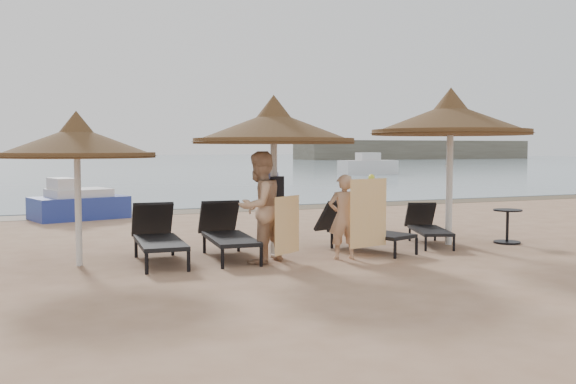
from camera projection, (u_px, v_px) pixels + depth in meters
name	position (u px, v px, depth m)	size (l,w,h in m)	color
ground	(311.00, 265.00, 10.44)	(160.00, 160.00, 0.00)	tan
sea	(60.00, 162.00, 84.24)	(200.00, 140.00, 0.03)	gray
wet_sand_strip	(181.00, 211.00, 19.11)	(200.00, 1.60, 0.01)	brown
palapa_left	(77.00, 143.00, 10.26)	(2.52, 2.52, 2.50)	silver
palapa_center	(274.00, 128.00, 11.13)	(2.85, 2.85, 2.83)	silver
palapa_right	(450.00, 120.00, 12.47)	(3.11, 3.11, 3.08)	silver
lounger_far_left	(158.00, 236.00, 10.83)	(0.83, 2.16, 0.95)	black
lounger_near_left	(227.00, 232.00, 11.26)	(0.87, 2.16, 0.94)	black
lounger_near_right	(360.00, 228.00, 12.02)	(1.30, 2.12, 0.90)	black
lounger_far_right	(427.00, 226.00, 12.76)	(1.15, 1.84, 0.78)	black
side_table	(507.00, 227.00, 12.80)	(0.56, 0.56, 0.68)	black
person_left	(260.00, 198.00, 10.60)	(0.99, 0.64, 2.15)	tan
person_right	(343.00, 210.00, 10.96)	(0.78, 0.50, 1.69)	tan
towel_left	(287.00, 225.00, 10.44)	(0.59, 0.37, 0.95)	orange
towel_right	(369.00, 213.00, 10.87)	(0.81, 0.21, 1.16)	orange
bag_patterned	(270.00, 183.00, 11.37)	(0.32, 0.21, 0.39)	white
bag_dark	(277.00, 187.00, 11.05)	(0.27, 0.18, 0.36)	black
pedal_boat	(78.00, 203.00, 17.19)	(2.66, 1.98, 1.11)	navy
buoy_right	(371.00, 177.00, 36.88)	(0.37, 0.37, 0.37)	yellow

